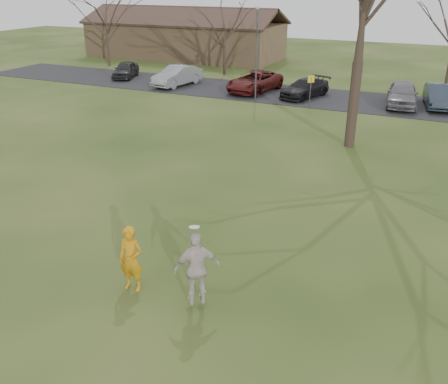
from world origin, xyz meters
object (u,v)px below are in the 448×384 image
at_px(car_4, 402,94).
at_px(catching_play, 197,268).
at_px(player_defender, 131,259).
at_px(building, 185,38).
at_px(car_2, 255,81).
at_px(car_3, 305,88).
at_px(car_5, 439,96).
at_px(lamp_post, 257,41).
at_px(car_1, 177,76).
at_px(car_0, 126,70).

bearing_deg(car_4, catching_play, -101.42).
height_order(player_defender, building, building).
bearing_deg(car_2, player_defender, -66.88).
xyz_separation_m(player_defender, car_2, (-6.06, 24.90, -0.17)).
height_order(car_3, car_5, car_5).
relative_size(player_defender, lamp_post, 0.30).
bearing_deg(car_4, car_3, 175.90).
height_order(player_defender, lamp_post, lamp_post).
bearing_deg(building, car_3, -38.36).
bearing_deg(car_1, catching_play, -49.67).
height_order(car_1, building, building).
xyz_separation_m(car_2, car_5, (12.70, 0.45, -0.00)).
xyz_separation_m(car_0, lamp_post, (12.92, -2.99, 3.27)).
distance_m(car_5, building, 28.63).
relative_size(car_5, building, 0.21).
xyz_separation_m(car_1, lamp_post, (7.31, -1.90, 3.16)).
relative_size(catching_play, lamp_post, 0.35).
distance_m(car_3, car_5, 8.79).
bearing_deg(player_defender, car_0, 119.30).
relative_size(car_1, lamp_post, 0.74).
height_order(car_5, building, building).
distance_m(car_4, car_5, 2.30).
xyz_separation_m(car_4, car_5, (2.22, 0.60, -0.07)).
bearing_deg(car_2, building, 144.31).
xyz_separation_m(car_2, car_3, (3.95, -0.35, -0.09)).
height_order(car_1, catching_play, catching_play).
bearing_deg(lamp_post, car_2, 112.45).
bearing_deg(car_4, car_1, 175.49).
xyz_separation_m(car_3, car_5, (8.75, 0.80, 0.09)).
relative_size(car_1, catching_play, 2.13).
relative_size(car_1, car_5, 1.05).
distance_m(car_0, car_5, 24.61).
bearing_deg(car_0, car_5, -18.57).
xyz_separation_m(car_1, car_5, (19.00, 1.00, -0.04)).
relative_size(car_3, car_5, 0.99).
relative_size(car_2, car_5, 1.19).
xyz_separation_m(car_3, building, (-16.93, 13.40, 1.25)).
bearing_deg(car_4, car_2, 173.31).
bearing_deg(car_3, car_0, -164.75).
relative_size(car_3, catching_play, 2.02).
distance_m(car_2, lamp_post, 4.15).
xyz_separation_m(player_defender, car_0, (-17.97, 25.44, -0.25)).
bearing_deg(lamp_post, car_1, 165.42).
bearing_deg(car_3, car_1, -160.43).
bearing_deg(building, car_4, -29.36).
height_order(car_3, catching_play, catching_play).
height_order(car_2, lamp_post, lamp_post).
bearing_deg(catching_play, lamp_post, 107.44).
xyz_separation_m(player_defender, lamp_post, (-5.04, 22.45, 3.03)).
distance_m(player_defender, building, 42.47).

